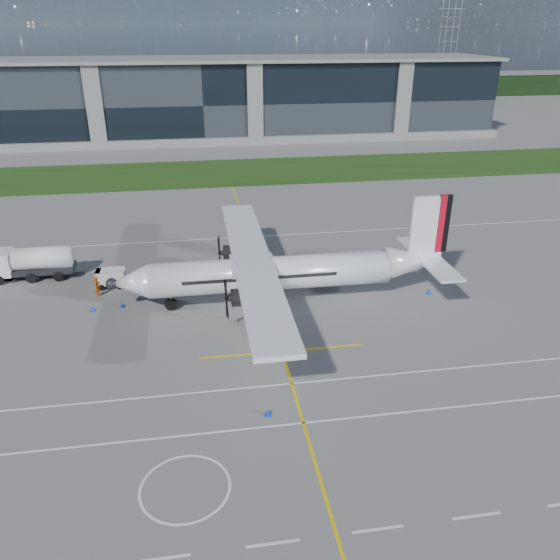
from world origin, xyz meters
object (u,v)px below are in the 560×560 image
safety_cone_stbdwing (233,240)px  ground_crew_person (97,285)px  turboprop_aircraft (284,254)px  safety_cone_fwd (93,309)px  pylon_east (448,46)px  safety_cone_portwing (268,412)px  safety_cone_tail (429,291)px  fuel_tanker_truck (25,263)px  baggage_tug (111,278)px  safety_cone_nose_stbd (122,304)px

safety_cone_stbdwing → ground_crew_person: bearing=-138.1°
turboprop_aircraft → safety_cone_fwd: bearing=177.3°
pylon_east → safety_cone_portwing: size_ratio=60.00×
safety_cone_tail → fuel_tanker_truck: bearing=165.8°
ground_crew_person → safety_cone_portwing: 22.22m
baggage_tug → safety_cone_nose_stbd: 4.58m
ground_crew_person → safety_cone_nose_stbd: (2.26, -2.46, -0.82)m
turboprop_aircraft → ground_crew_person: size_ratio=13.74×
pylon_east → ground_crew_person: pylon_east is taller
turboprop_aircraft → baggage_tug: size_ratio=11.01×
ground_crew_person → safety_cone_fwd: bearing=-169.1°
safety_cone_stbdwing → safety_cone_fwd: size_ratio=1.00×
pylon_east → ground_crew_person: size_ratio=13.96×
safety_cone_stbdwing → safety_cone_nose_stbd: same height
ground_crew_person → safety_cone_fwd: 2.97m
pylon_east → baggage_tug: bearing=-123.8°
safety_cone_fwd → safety_cone_tail: (28.87, -1.29, 0.00)m
ground_crew_person → safety_cone_stbdwing: bearing=-36.5°
fuel_tanker_truck → safety_cone_fwd: fuel_tanker_truck is taller
baggage_tug → safety_cone_fwd: 4.87m
fuel_tanker_truck → safety_cone_fwd: size_ratio=15.97×
safety_cone_stbdwing → safety_cone_fwd: same height
ground_crew_person → baggage_tug: bearing=-14.6°
baggage_tug → safety_cone_stbdwing: size_ratio=5.36×
turboprop_aircraft → baggage_tug: (-14.97, 5.48, -3.62)m
turboprop_aircraft → safety_cone_portwing: (-3.39, -14.75, -4.18)m
safety_cone_nose_stbd → pylon_east: bearing=57.3°
safety_cone_stbdwing → safety_cone_nose_stbd: size_ratio=1.00×
fuel_tanker_truck → safety_cone_tail: size_ratio=15.97×
safety_cone_fwd → safety_cone_portwing: same height
fuel_tanker_truck → baggage_tug: (8.07, -3.05, -0.69)m
fuel_tanker_truck → safety_cone_fwd: bearing=-47.7°
turboprop_aircraft → fuel_tanker_truck: turboprop_aircraft is taller
safety_cone_tail → safety_cone_portwing: bearing=-139.0°
safety_cone_portwing → baggage_tug: bearing=119.8°
baggage_tug → ground_crew_person: bearing=-116.3°
fuel_tanker_truck → ground_crew_person: (7.14, -4.94, -0.42)m
baggage_tug → safety_cone_stbdwing: (11.76, 9.50, -0.55)m
safety_cone_stbdwing → safety_cone_tail: 22.39m
ground_crew_person → safety_cone_nose_stbd: ground_crew_person is taller
safety_cone_fwd → baggage_tug: bearing=78.4°
fuel_tanker_truck → safety_cone_stbdwing: (19.83, 6.45, -1.25)m
safety_cone_portwing → fuel_tanker_truck: bearing=130.2°
fuel_tanker_truck → safety_cone_portwing: bearing=-49.8°
safety_cone_portwing → safety_cone_stbdwing: bearing=89.7°
turboprop_aircraft → safety_cone_stbdwing: (-3.21, 14.98, -4.18)m
pylon_east → safety_cone_stbdwing: size_ratio=60.00×
turboprop_aircraft → safety_cone_stbdwing: turboprop_aircraft is taller
fuel_tanker_truck → safety_cone_nose_stbd: size_ratio=15.97×
turboprop_aircraft → safety_cone_stbdwing: 15.88m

